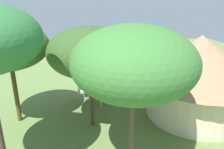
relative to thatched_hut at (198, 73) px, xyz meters
The scene contains 14 objects.
ground_plane 6.28m from the thatched_hut, 56.74° to the right, with size 36.00×36.00×0.00m, color olive.
thatched_hut is the anchor object (origin of this frame).
shade_umbrella 5.43m from the thatched_hut, 29.64° to the right, with size 3.61×3.61×3.18m.
patio_dining_table 5.67m from the thatched_hut, 29.64° to the right, with size 1.43×1.04×0.74m.
patio_chair_east_end 5.39m from the thatched_hut, 42.12° to the right, with size 0.60×0.60×0.90m.
patio_chair_near_hut 6.81m from the thatched_hut, 26.65° to the right, with size 0.51×0.52×0.90m.
patio_chair_near_lawn 5.11m from the thatched_hut, 18.32° to the right, with size 0.50×0.48×0.90m.
guest_beside_umbrella 4.38m from the thatched_hut, 47.02° to the right, with size 0.55×0.27×1.54m.
standing_watcher 7.06m from the thatched_hut, 78.80° to the right, with size 0.51×0.43×1.68m.
zebra_nearest_camera 5.59m from the thatched_hut, 93.23° to the right, with size 2.05×1.24×1.56m.
zebra_by_umbrella 6.04m from the thatched_hut, 63.71° to the right, with size 1.38×1.93×1.51m.
acacia_tree_far_lawn 5.42m from the thatched_hut, 37.79° to the left, with size 3.92×3.92×5.08m.
acacia_tree_right_background 5.47m from the thatched_hut, ahead, with size 3.72×3.72×4.73m.
acacia_tree_behind_hut 9.06m from the thatched_hut, ahead, with size 3.60×3.60×4.87m.
Camera 1 is at (2.43, 14.11, 5.66)m, focal length 33.76 mm.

